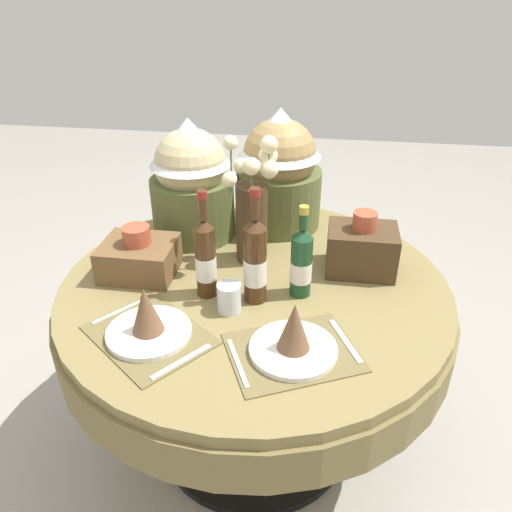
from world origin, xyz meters
The scene contains 13 objects.
ground centered at (0.00, 0.00, 0.00)m, with size 8.00×8.00×0.00m, color #9E998E.
dining_table centered at (0.00, 0.00, 0.59)m, with size 1.31×1.31×0.72m.
place_setting_left centered at (-0.25, -0.32, 0.77)m, with size 0.43×0.42×0.16m.
place_setting_right centered at (0.16, -0.33, 0.77)m, with size 0.42×0.38×0.16m.
flower_vase centered at (-0.03, 0.15, 0.92)m, with size 0.17×0.20×0.46m.
wine_bottle_left centered at (0.15, -0.05, 0.84)m, with size 0.07×0.07×0.31m.
wine_bottle_centre centered at (-0.14, -0.09, 0.85)m, with size 0.07×0.07×0.35m.
wine_bottle_right centered at (0.02, -0.10, 0.86)m, with size 0.07×0.07×0.37m.
tumbler_near_left centered at (-0.05, -0.17, 0.77)m, with size 0.07×0.07×0.09m, color silver.
gift_tub_back_left centered at (-0.28, 0.30, 0.96)m, with size 0.31×0.31×0.45m.
gift_tub_back_centre centered at (0.03, 0.44, 0.96)m, with size 0.33×0.33×0.47m.
woven_basket_side_left centered at (-0.39, 0.00, 0.78)m, with size 0.24×0.20×0.17m.
woven_basket_side_right centered at (0.34, 0.13, 0.80)m, with size 0.23×0.18×0.22m.
Camera 1 is at (0.21, -1.38, 1.63)m, focal length 35.20 mm.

